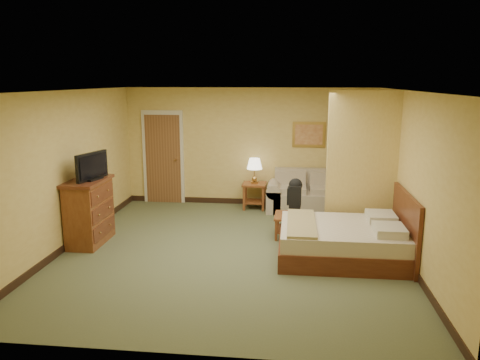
# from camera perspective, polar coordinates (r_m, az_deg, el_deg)

# --- Properties ---
(floor) EXTENTS (6.00, 6.00, 0.00)m
(floor) POSITION_cam_1_polar(r_m,az_deg,el_deg) (7.80, -0.95, -8.63)
(floor) COLOR #515939
(floor) RESTS_ON ground
(ceiling) EXTENTS (6.00, 6.00, 0.00)m
(ceiling) POSITION_cam_1_polar(r_m,az_deg,el_deg) (7.29, -1.03, 10.84)
(ceiling) COLOR white
(ceiling) RESTS_ON back_wall
(back_wall) EXTENTS (5.50, 0.02, 2.60)m
(back_wall) POSITION_cam_1_polar(r_m,az_deg,el_deg) (10.38, 1.13, 4.02)
(back_wall) COLOR #D4B35A
(back_wall) RESTS_ON floor
(left_wall) EXTENTS (0.02, 6.00, 2.60)m
(left_wall) POSITION_cam_1_polar(r_m,az_deg,el_deg) (8.25, -20.30, 1.14)
(left_wall) COLOR #D4B35A
(left_wall) RESTS_ON floor
(right_wall) EXTENTS (0.02, 6.00, 2.60)m
(right_wall) POSITION_cam_1_polar(r_m,az_deg,el_deg) (7.60, 20.04, 0.28)
(right_wall) COLOR #D4B35A
(right_wall) RESTS_ON floor
(partition) EXTENTS (1.20, 0.15, 2.60)m
(partition) POSITION_cam_1_polar(r_m,az_deg,el_deg) (8.38, 14.60, 1.67)
(partition) COLOR #D4B35A
(partition) RESTS_ON floor
(door) EXTENTS (0.94, 0.16, 2.10)m
(door) POSITION_cam_1_polar(r_m,az_deg,el_deg) (10.74, -9.33, 2.70)
(door) COLOR beige
(door) RESTS_ON floor
(baseboard) EXTENTS (5.50, 0.02, 0.12)m
(baseboard) POSITION_cam_1_polar(r_m,az_deg,el_deg) (10.62, 1.09, -2.62)
(baseboard) COLOR black
(baseboard) RESTS_ON floor
(loveseat) EXTENTS (1.74, 0.81, 0.88)m
(loveseat) POSITION_cam_1_polar(r_m,az_deg,el_deg) (10.12, 8.23, -2.17)
(loveseat) COLOR tan
(loveseat) RESTS_ON floor
(side_table) EXTENTS (0.51, 0.51, 0.56)m
(side_table) POSITION_cam_1_polar(r_m,az_deg,el_deg) (10.20, 1.76, -1.44)
(side_table) COLOR brown
(side_table) RESTS_ON floor
(table_lamp) EXTENTS (0.33, 0.33, 0.55)m
(table_lamp) POSITION_cam_1_polar(r_m,az_deg,el_deg) (10.07, 1.78, 1.91)
(table_lamp) COLOR #AB813F
(table_lamp) RESTS_ON side_table
(coffee_table) EXTENTS (0.64, 0.64, 0.40)m
(coffee_table) POSITION_cam_1_polar(r_m,az_deg,el_deg) (8.45, 6.37, -5.00)
(coffee_table) COLOR brown
(coffee_table) RESTS_ON floor
(wall_picture) EXTENTS (0.71, 0.04, 0.55)m
(wall_picture) POSITION_cam_1_polar(r_m,az_deg,el_deg) (10.28, 8.39, 5.50)
(wall_picture) COLOR #B78E3F
(wall_picture) RESTS_ON back_wall
(dresser) EXTENTS (0.55, 1.05, 1.12)m
(dresser) POSITION_cam_1_polar(r_m,az_deg,el_deg) (8.40, -17.89, -3.65)
(dresser) COLOR brown
(dresser) RESTS_ON floor
(tv) EXTENTS (0.27, 0.75, 0.47)m
(tv) POSITION_cam_1_polar(r_m,az_deg,el_deg) (8.19, -17.60, 1.53)
(tv) COLOR black
(tv) RESTS_ON dresser
(bed) EXTENTS (1.97, 1.66, 1.07)m
(bed) POSITION_cam_1_polar(r_m,az_deg,el_deg) (7.60, 12.79, -7.16)
(bed) COLOR #4E2012
(bed) RESTS_ON floor
(backpack) EXTENTS (0.24, 0.31, 0.52)m
(backpack) POSITION_cam_1_polar(r_m,az_deg,el_deg) (8.41, 6.77, -1.45)
(backpack) COLOR black
(backpack) RESTS_ON bed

